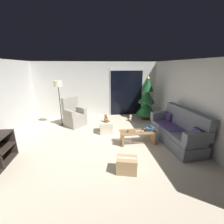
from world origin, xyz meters
TOP-DOWN VIEW (x-y plane):
  - ground_plane at (0.00, 0.00)m, footprint 7.00×7.00m
  - wall_back at (0.00, 3.06)m, footprint 5.72×0.12m
  - wall_right at (2.86, 0.00)m, footprint 0.12×6.00m
  - patio_door_frame at (1.39, 2.99)m, footprint 1.60×0.02m
  - patio_door_glass at (1.39, 2.97)m, footprint 1.50×0.02m
  - couch at (2.32, -0.08)m, footprint 0.92×1.99m
  - coffee_table at (1.12, 0.06)m, footprint 1.10×0.40m
  - remote_graphite at (0.80, 0.07)m, footprint 0.10×0.16m
  - remote_silver at (1.26, 0.03)m, footprint 0.09×0.16m
  - remote_white at (1.10, 0.04)m, footprint 0.16×0.06m
  - remote_black at (1.30, 0.15)m, footprint 0.07×0.16m
  - book_stack at (1.48, 0.06)m, footprint 0.25×0.22m
  - cell_phone at (1.48, 0.07)m, footprint 0.13×0.16m
  - christmas_tree at (2.13, 2.19)m, footprint 0.88×0.88m
  - armchair at (-0.98, 1.84)m, footprint 0.97×0.97m
  - floor_lamp at (-1.49, 1.93)m, footprint 0.32×0.32m
  - ottoman at (0.22, 0.99)m, footprint 0.44×0.44m
  - teddy_bear_chestnut at (0.23, 0.98)m, footprint 0.21×0.21m
  - teddy_bear_cream_by_tree at (1.39, 2.01)m, footprint 0.22×0.21m
  - cardboard_box_taped_mid_floor at (0.49, -1.18)m, footprint 0.52×0.42m

SIDE VIEW (x-z plane):
  - ground_plane at x=0.00m, z-range 0.00..0.00m
  - teddy_bear_cream_by_tree at x=1.39m, z-range -0.02..0.26m
  - cardboard_box_taped_mid_floor at x=0.49m, z-range 0.00..0.36m
  - ottoman at x=0.22m, z-range 0.00..0.40m
  - coffee_table at x=1.12m, z-range 0.07..0.47m
  - couch at x=2.32m, z-range -0.14..0.94m
  - armchair at x=-0.98m, z-range -0.16..0.97m
  - remote_graphite at x=0.80m, z-range 0.40..0.43m
  - remote_silver at x=1.26m, z-range 0.40..0.43m
  - remote_white at x=1.10m, z-range 0.40..0.43m
  - remote_black at x=1.30m, z-range 0.40..0.43m
  - book_stack at x=1.48m, z-range 0.40..0.52m
  - cell_phone at x=1.48m, z-range 0.52..0.53m
  - teddy_bear_chestnut at x=0.23m, z-range 0.38..0.67m
  - christmas_tree at x=2.13m, z-range -0.11..1.81m
  - patio_door_glass at x=1.39m, z-range 0.00..2.10m
  - patio_door_frame at x=1.39m, z-range 0.00..2.20m
  - wall_back at x=0.00m, z-range 0.00..2.50m
  - wall_right at x=2.86m, z-range 0.00..2.50m
  - floor_lamp at x=-1.49m, z-range 0.61..2.40m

